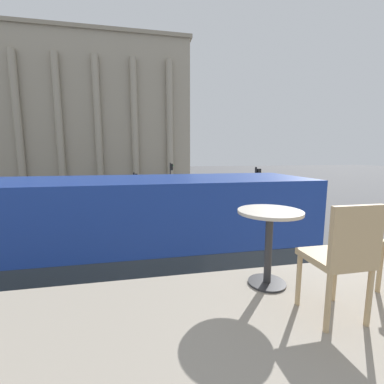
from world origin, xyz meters
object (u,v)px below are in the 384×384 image
(traffic_light_near, at_px, (256,191))
(cafe_dining_table, at_px, (269,231))
(double_decker_bus, at_px, (77,258))
(pedestrian_grey, at_px, (193,197))
(plaza_building_left, at_px, (89,118))
(pedestrian_white, at_px, (76,234))
(traffic_light_far, at_px, (171,175))
(cafe_chair_0, at_px, (342,255))
(traffic_light_mid, at_px, (135,187))
(pedestrian_red, at_px, (200,186))

(traffic_light_near, bearing_deg, cafe_dining_table, -115.07)
(double_decker_bus, distance_m, pedestrian_grey, 17.77)
(cafe_dining_table, bearing_deg, plaza_building_left, 101.83)
(pedestrian_white, bearing_deg, traffic_light_near, 48.61)
(traffic_light_near, xyz_separation_m, pedestrian_grey, (-2.01, 8.82, -1.73))
(double_decker_bus, distance_m, traffic_light_near, 11.32)
(plaza_building_left, relative_size, traffic_light_far, 7.75)
(double_decker_bus, distance_m, cafe_chair_0, 5.78)
(cafe_chair_0, relative_size, pedestrian_white, 0.50)
(pedestrian_grey, bearing_deg, pedestrian_white, 34.94)
(cafe_dining_table, distance_m, cafe_chair_0, 0.66)
(plaza_building_left, bearing_deg, cafe_dining_table, -78.17)
(double_decker_bus, distance_m, traffic_light_far, 21.70)
(cafe_dining_table, bearing_deg, traffic_light_mid, 94.99)
(cafe_chair_0, height_order, plaza_building_left, plaza_building_left)
(double_decker_bus, height_order, pedestrian_grey, double_decker_bus)
(pedestrian_grey, bearing_deg, plaza_building_left, -77.95)
(plaza_building_left, height_order, pedestrian_white, plaza_building_left)
(cafe_dining_table, distance_m, pedestrian_white, 11.68)
(plaza_building_left, xyz_separation_m, traffic_light_near, (14.38, -30.47, -7.85))
(double_decker_bus, relative_size, pedestrian_red, 6.99)
(double_decker_bus, bearing_deg, traffic_light_far, 73.82)
(double_decker_bus, distance_m, pedestrian_white, 6.70)
(pedestrian_red, bearing_deg, pedestrian_grey, 139.04)
(cafe_chair_0, bearing_deg, traffic_light_far, 90.14)
(double_decker_bus, height_order, traffic_light_near, double_decker_bus)
(traffic_light_mid, relative_size, pedestrian_grey, 2.12)
(traffic_light_far, relative_size, pedestrian_white, 2.16)
(plaza_building_left, bearing_deg, pedestrian_white, -81.79)
(cafe_chair_0, xyz_separation_m, pedestrian_red, (5.75, 29.18, -3.14))
(traffic_light_far, relative_size, pedestrian_grey, 2.44)
(cafe_chair_0, height_order, pedestrian_white, cafe_chair_0)
(double_decker_bus, bearing_deg, pedestrian_red, 66.91)
(cafe_chair_0, relative_size, traffic_light_far, 0.23)
(traffic_light_near, height_order, traffic_light_far, traffic_light_near)
(cafe_dining_table, bearing_deg, pedestrian_white, 112.22)
(plaza_building_left, distance_m, traffic_light_near, 34.60)
(cafe_chair_0, xyz_separation_m, traffic_light_near, (5.28, 12.42, -1.42))
(pedestrian_white, bearing_deg, traffic_light_mid, 111.75)
(traffic_light_mid, relative_size, pedestrian_red, 2.12)
(pedestrian_red, height_order, pedestrian_white, pedestrian_white)
(pedestrian_red, bearing_deg, cafe_chair_0, 145.31)
(double_decker_bus, xyz_separation_m, pedestrian_red, (8.71, 24.52, -1.44))
(plaza_building_left, bearing_deg, pedestrian_grey, -60.25)
(traffic_light_mid, bearing_deg, pedestrian_red, 53.65)
(plaza_building_left, distance_m, pedestrian_white, 33.53)
(pedestrian_white, distance_m, pedestrian_grey, 12.83)
(double_decker_bus, distance_m, traffic_light_mid, 14.23)
(double_decker_bus, bearing_deg, traffic_light_near, 39.76)
(cafe_dining_table, bearing_deg, traffic_light_far, 85.36)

